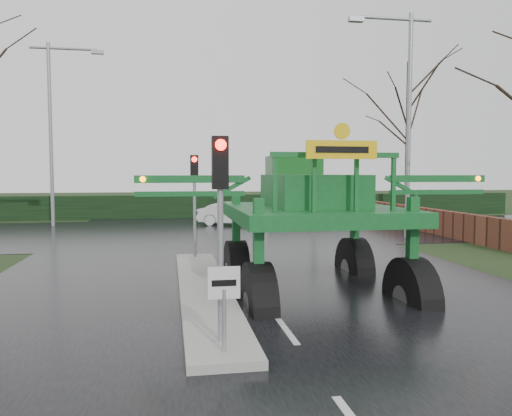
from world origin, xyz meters
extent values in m
plane|color=black|center=(0.00, 0.00, 0.00)|extent=(140.00, 140.00, 0.00)
cube|color=black|center=(0.00, 10.00, 0.00)|extent=(14.00, 80.00, 0.02)
cube|color=black|center=(0.00, 16.00, 0.01)|extent=(80.00, 12.00, 0.02)
cube|color=gray|center=(-1.30, 3.00, 0.09)|extent=(1.20, 10.00, 0.16)
cube|color=black|center=(0.00, 24.00, 0.75)|extent=(44.00, 0.90, 1.50)
cube|color=#592D1E|center=(10.50, 16.00, 0.60)|extent=(0.40, 20.00, 1.20)
cylinder|color=gray|center=(-1.30, -1.50, 0.65)|extent=(0.07, 0.07, 1.00)
cube|color=silver|center=(-1.30, -1.50, 1.25)|extent=(0.50, 0.04, 0.50)
cube|color=black|center=(-1.30, -1.52, 1.25)|extent=(0.38, 0.01, 0.10)
cylinder|color=gray|center=(-1.30, -1.00, 1.75)|extent=(0.10, 0.10, 3.50)
cube|color=black|center=(-1.30, -1.00, 3.10)|extent=(0.26, 0.22, 0.85)
sphere|color=#FF0C07|center=(-1.30, -1.13, 3.38)|extent=(0.18, 0.18, 0.18)
cylinder|color=gray|center=(-1.30, 7.50, 1.75)|extent=(0.10, 0.10, 3.50)
cube|color=black|center=(-1.30, 7.50, 3.10)|extent=(0.26, 0.22, 0.85)
sphere|color=#FF0C07|center=(-1.30, 7.37, 3.38)|extent=(0.18, 0.18, 0.18)
cylinder|color=gray|center=(6.50, 20.00, 1.75)|extent=(0.10, 0.10, 3.50)
cube|color=black|center=(6.50, 20.00, 3.10)|extent=(0.26, 0.22, 0.85)
sphere|color=#FF0C07|center=(6.50, 20.13, 3.38)|extent=(0.18, 0.18, 0.18)
cylinder|color=gray|center=(8.50, 12.00, 5.00)|extent=(0.20, 0.20, 10.00)
cylinder|color=gray|center=(7.70, 12.00, 9.70)|extent=(3.52, 0.14, 0.14)
cube|color=gray|center=(5.94, 12.00, 9.58)|extent=(0.65, 0.30, 0.20)
cylinder|color=gray|center=(-8.50, 20.00, 5.00)|extent=(0.20, 0.20, 10.00)
cylinder|color=gray|center=(-7.70, 20.00, 9.70)|extent=(3.52, 0.14, 0.14)
cube|color=gray|center=(-5.94, 20.00, 9.58)|extent=(0.65, 0.30, 0.20)
cylinder|color=black|center=(13.00, 21.00, 5.00)|extent=(0.32, 0.32, 10.00)
cone|color=black|center=(13.00, 21.00, 10.80)|extent=(0.24, 0.24, 2.50)
cylinder|color=black|center=(-2.02, 3.31, 1.00)|extent=(0.56, 2.00, 1.99)
cylinder|color=#595B56|center=(-2.02, 3.31, 1.00)|extent=(0.59, 0.70, 0.70)
cube|color=#0E521D|center=(-2.02, 3.31, 2.24)|extent=(0.22, 0.22, 2.29)
cylinder|color=black|center=(1.57, 3.32, 1.00)|extent=(0.56, 2.00, 1.99)
cylinder|color=#595B56|center=(1.57, 3.32, 1.00)|extent=(0.59, 0.70, 0.70)
cube|color=#0E521D|center=(1.57, 3.32, 2.24)|extent=(0.22, 0.22, 2.29)
cylinder|color=black|center=(-2.01, -0.28, 1.00)|extent=(0.56, 2.00, 1.99)
cylinder|color=#595B56|center=(-2.01, -0.28, 1.00)|extent=(0.59, 0.70, 0.70)
cube|color=#0E521D|center=(-2.01, -0.28, 2.24)|extent=(0.22, 0.22, 2.29)
cylinder|color=black|center=(1.58, -0.27, 1.00)|extent=(0.56, 2.00, 1.99)
cylinder|color=#595B56|center=(1.58, -0.27, 1.00)|extent=(0.59, 0.70, 0.70)
cube|color=#0E521D|center=(1.58, -0.27, 2.24)|extent=(0.22, 0.22, 2.29)
cube|color=#0E521D|center=(-0.22, 1.52, 2.89)|extent=(4.21, 4.80, 0.35)
cube|color=#0E521D|center=(-0.22, 1.72, 3.44)|extent=(2.21, 3.00, 0.90)
cube|color=#125019|center=(-0.23, 3.71, 3.79)|extent=(1.50, 1.20, 1.30)
cube|color=#0E521D|center=(-0.21, -0.08, 4.34)|extent=(2.99, 0.13, 0.12)
cube|color=#0E521D|center=(-3.41, 1.11, 3.79)|extent=(2.59, 0.19, 0.18)
sphere|color=orange|center=(-4.51, 1.00, 3.79)|extent=(0.14, 0.14, 0.14)
cube|color=#0E521D|center=(2.97, 1.13, 3.79)|extent=(2.59, 0.19, 0.18)
sphere|color=orange|center=(4.07, 1.04, 3.79)|extent=(0.14, 0.14, 0.14)
cube|color=yellow|center=(-0.21, -0.47, 4.44)|extent=(1.60, 0.07, 0.40)
cube|color=black|center=(-0.21, -0.47, 4.44)|extent=(1.20, 0.01, 0.14)
cylinder|color=yellow|center=(-0.21, -0.47, 4.84)|extent=(0.36, 0.04, 0.36)
imported|color=silver|center=(1.38, 18.58, 0.00)|extent=(4.10, 2.71, 1.28)
camera|label=1|loc=(-2.11, -9.03, 2.93)|focal=35.00mm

